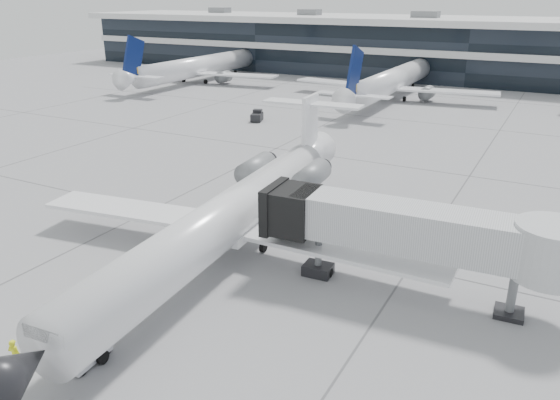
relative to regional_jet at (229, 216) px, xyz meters
The scene contains 10 objects.
ground 4.59m from the regional_jet, 82.62° to the left, with size 220.00×220.00×0.00m, color gray.
terminal 85.71m from the regional_jet, 89.68° to the left, with size 170.00×22.00×10.00m, color black.
bg_jet_left 73.71m from the regional_jet, 127.19° to the left, with size 32.00×40.00×9.60m, color white, non-canonical shape.
bg_jet_center 59.22m from the regional_jet, 97.31° to the left, with size 32.00×40.00×9.60m, color white, non-canonical shape.
regional_jet is the anchor object (origin of this frame).
jet_bridge 11.98m from the regional_jet, ahead, with size 16.52×4.16×5.30m.
ramp_worker 14.22m from the regional_jet, 98.46° to the right, with size 0.59×0.39×1.62m, color #F6FF1A.
baggage_tug 12.14m from the regional_jet, 89.98° to the right, with size 1.50×2.34×1.43m.
traffic_cone 13.55m from the regional_jet, 92.96° to the left, with size 0.41×0.41×0.55m.
far_tug 38.91m from the regional_jet, 117.79° to the left, with size 1.96×2.53×1.42m.
Camera 1 is at (16.90, -29.62, 15.55)m, focal length 35.00 mm.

